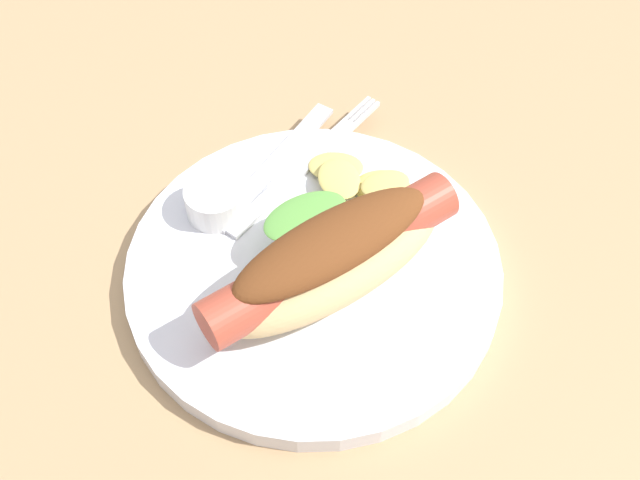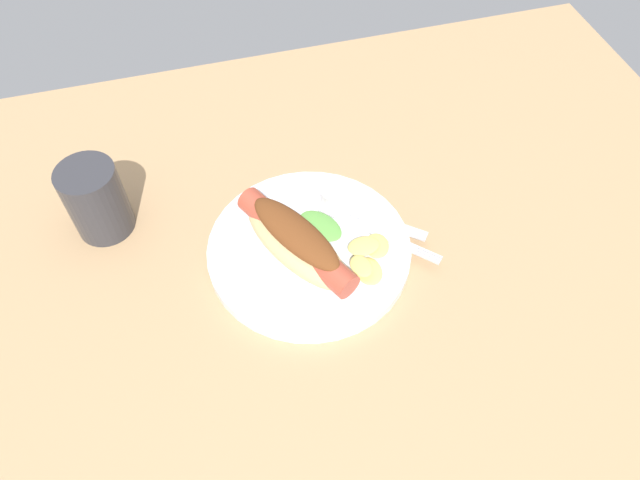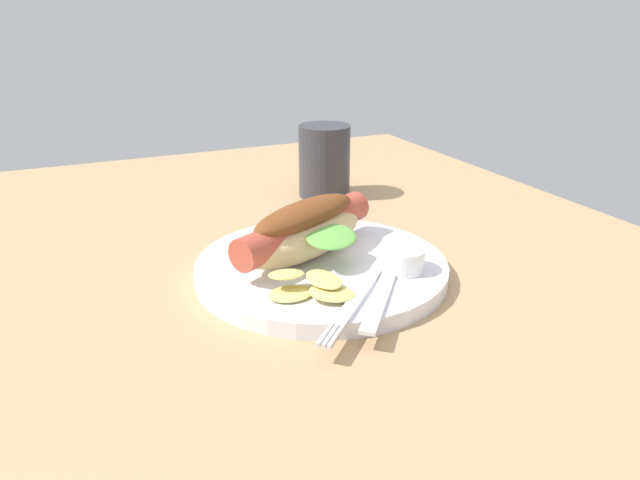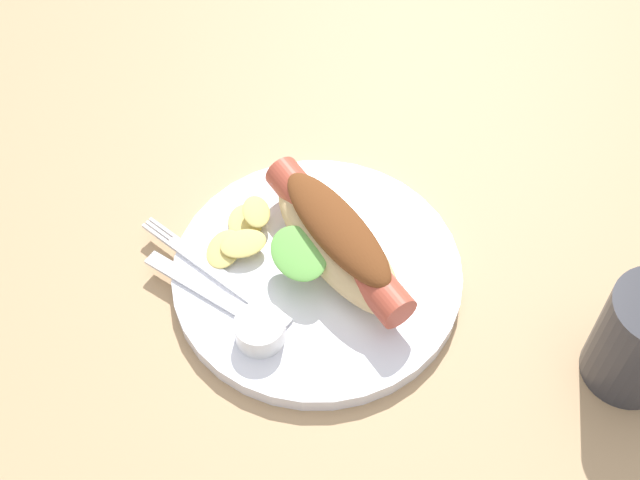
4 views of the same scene
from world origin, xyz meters
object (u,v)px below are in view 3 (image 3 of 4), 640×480
plate (321,268)px  sauce_ramekin (403,260)px  drinking_cup (324,161)px  knife (382,293)px  chips_pile (308,286)px  fork (359,296)px  hot_dog (306,230)px

plate → sauce_ramekin: bearing=-130.5°
sauce_ramekin → drinking_cup: (30.04, -5.37, 2.34)cm
knife → chips_pile: 6.67cm
fork → drinking_cup: size_ratio=1.28×
sauce_ramekin → chips_pile: sauce_ramekin is taller
fork → drinking_cup: bearing=-154.4°
knife → drinking_cup: (33.83, -9.89, 3.32)cm
plate → chips_pile: chips_pile is taller
sauce_ramekin → plate: bearing=49.5°
fork → chips_pile: size_ratio=1.74×
hot_dog → knife: hot_dog is taller
drinking_cup → chips_pile: bearing=152.9°
plate → hot_dog: (1.78, 0.94, 3.74)cm
sauce_ramekin → fork: bearing=116.9°
hot_dog → chips_pile: size_ratio=2.39×
knife → hot_dog: bearing=-126.4°
sauce_ramekin → fork: size_ratio=0.32×
sauce_ramekin → drinking_cup: drinking_cup is taller
hot_dog → sauce_ramekin: size_ratio=4.25×
drinking_cup → plate: bearing=154.6°
hot_dog → fork: (-10.58, -0.58, -2.74)cm
chips_pile → knife: bearing=-114.4°
fork → knife: (-0.40, -2.16, -0.02)cm
fork → hot_dog: bearing=-131.4°
knife → drinking_cup: drinking_cup is taller
plate → knife: knife is taller
sauce_ramekin → knife: size_ratio=0.29×
sauce_ramekin → chips_pile: bearing=95.7°
knife → fork: bearing=-60.9°
hot_dog → fork: bearing=65.7°
plate → sauce_ramekin: sauce_ramekin is taller
chips_pile → drinking_cup: bearing=-27.1°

